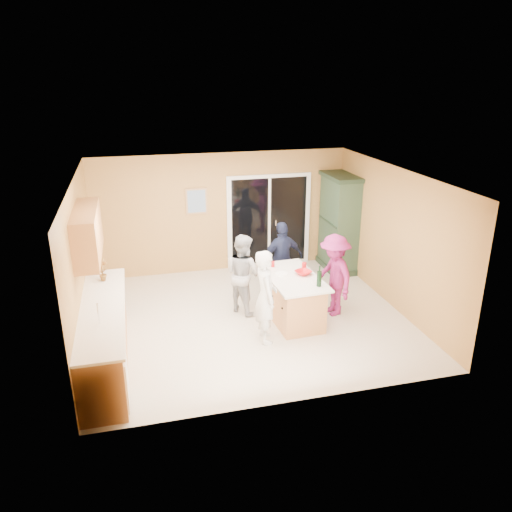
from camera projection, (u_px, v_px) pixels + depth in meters
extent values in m
plane|color=beige|center=(249.00, 318.00, 9.01)|extent=(5.50, 5.50, 0.00)
cube|color=silver|center=(249.00, 175.00, 8.10)|extent=(5.50, 5.00, 0.10)
cube|color=#E4AF5E|center=(222.00, 213.00, 10.83)|extent=(5.50, 0.10, 2.60)
cube|color=#E4AF5E|center=(295.00, 315.00, 6.28)|extent=(5.50, 0.10, 2.60)
cube|color=#E4AF5E|center=(81.00, 265.00, 7.92)|extent=(0.10, 5.00, 2.60)
cube|color=#E4AF5E|center=(394.00, 238.00, 9.19)|extent=(0.10, 5.00, 2.60)
cube|color=tan|center=(104.00, 337.00, 7.47)|extent=(0.60, 3.00, 0.90)
cube|color=white|center=(103.00, 381.00, 6.49)|extent=(0.62, 0.60, 0.72)
cube|color=silver|center=(102.00, 309.00, 7.31)|extent=(0.65, 3.05, 0.04)
cylinder|color=silver|center=(98.00, 314.00, 6.79)|extent=(0.02, 0.02, 0.30)
cube|color=tan|center=(87.00, 233.00, 7.58)|extent=(0.35, 1.60, 0.75)
cube|color=white|center=(269.00, 221.00, 11.13)|extent=(1.90, 0.05, 2.10)
cube|color=black|center=(269.00, 221.00, 11.12)|extent=(1.70, 0.03, 1.94)
cube|color=white|center=(269.00, 221.00, 11.11)|extent=(0.06, 0.04, 1.94)
cube|color=silver|center=(276.00, 223.00, 11.15)|extent=(0.02, 0.03, 0.12)
cube|color=#AA7F55|center=(196.00, 201.00, 10.58)|extent=(0.46, 0.03, 0.56)
cube|color=#486696|center=(197.00, 201.00, 10.57)|extent=(0.38, 0.02, 0.48)
cube|color=tan|center=(292.00, 299.00, 8.85)|extent=(0.79, 1.43, 0.79)
cube|color=silver|center=(293.00, 277.00, 8.71)|extent=(0.94, 1.62, 0.04)
cube|color=black|center=(292.00, 316.00, 8.98)|extent=(0.72, 1.36, 0.09)
cube|color=#1E3021|center=(336.00, 265.00, 11.29)|extent=(0.59, 1.12, 0.13)
cube|color=#314935|center=(339.00, 223.00, 10.94)|extent=(0.53, 1.06, 1.98)
cube|color=#1E3021|center=(342.00, 177.00, 10.58)|extent=(0.61, 1.16, 0.08)
imported|color=silver|center=(266.00, 296.00, 8.02)|extent=(0.39, 0.58, 1.57)
imported|color=#A6A7A9|center=(243.00, 274.00, 9.05)|extent=(0.86, 0.91, 1.48)
imported|color=#1B243D|center=(282.00, 259.00, 9.75)|extent=(0.93, 0.53, 1.49)
imported|color=#8B1E55|center=(334.00, 275.00, 8.94)|extent=(0.69, 1.05, 1.51)
imported|color=red|center=(303.00, 273.00, 8.77)|extent=(0.36, 0.36, 0.07)
imported|color=#B02011|center=(102.00, 270.00, 8.17)|extent=(0.24, 0.21, 0.38)
cylinder|color=red|center=(273.00, 264.00, 9.11)|extent=(0.09, 0.09, 0.10)
cylinder|color=red|center=(304.00, 266.00, 9.00)|extent=(0.10, 0.10, 0.12)
cylinder|color=black|center=(319.00, 279.00, 8.26)|extent=(0.08, 0.08, 0.26)
cylinder|color=black|center=(320.00, 269.00, 8.19)|extent=(0.03, 0.03, 0.10)
cylinder|color=white|center=(282.00, 274.00, 8.79)|extent=(0.25, 0.25, 0.02)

